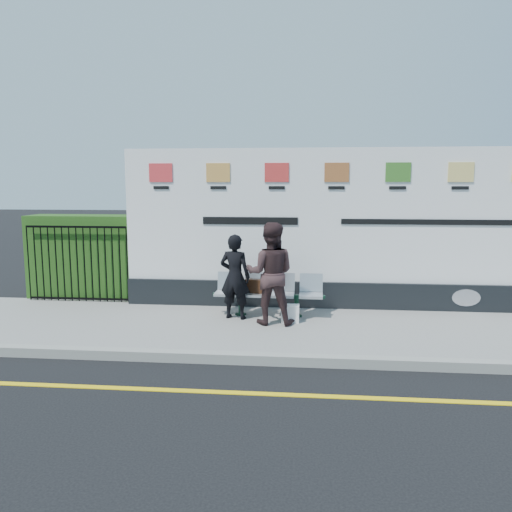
% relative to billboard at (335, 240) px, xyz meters
% --- Properties ---
extents(ground, '(80.00, 80.00, 0.00)m').
position_rel_billboard_xyz_m(ground, '(-0.50, -3.85, -1.42)').
color(ground, black).
extents(pavement, '(14.00, 3.00, 0.12)m').
position_rel_billboard_xyz_m(pavement, '(-0.50, -1.35, -1.36)').
color(pavement, gray).
rests_on(pavement, ground).
extents(kerb, '(14.00, 0.18, 0.14)m').
position_rel_billboard_xyz_m(kerb, '(-0.50, -2.85, -1.35)').
color(kerb, gray).
rests_on(kerb, ground).
extents(yellow_line, '(14.00, 0.10, 0.01)m').
position_rel_billboard_xyz_m(yellow_line, '(-0.50, -3.85, -1.42)').
color(yellow_line, yellow).
rests_on(yellow_line, ground).
extents(billboard, '(8.00, 0.30, 3.00)m').
position_rel_billboard_xyz_m(billboard, '(0.00, 0.00, 0.00)').
color(billboard, black).
rests_on(billboard, pavement).
extents(hedge, '(2.35, 0.70, 1.70)m').
position_rel_billboard_xyz_m(hedge, '(-5.08, 0.45, -0.45)').
color(hedge, '#275218').
rests_on(hedge, pavement).
extents(railing, '(2.05, 0.06, 1.54)m').
position_rel_billboard_xyz_m(railing, '(-5.08, -0.00, -0.53)').
color(railing, black).
rests_on(railing, pavement).
extents(bench, '(1.93, 0.56, 0.41)m').
position_rel_billboard_xyz_m(bench, '(-1.20, -0.74, -1.09)').
color(bench, '#B4B8BD').
rests_on(bench, pavement).
extents(woman_left, '(0.60, 0.46, 1.49)m').
position_rel_billboard_xyz_m(woman_left, '(-1.77, -0.98, -0.56)').
color(woman_left, black).
rests_on(woman_left, pavement).
extents(woman_right, '(0.85, 0.67, 1.72)m').
position_rel_billboard_xyz_m(woman_right, '(-1.13, -1.23, -0.44)').
color(woman_right, '#372425').
rests_on(woman_right, pavement).
extents(handbag_brown, '(0.33, 0.19, 0.24)m').
position_rel_billboard_xyz_m(handbag_brown, '(-1.45, -0.74, -0.77)').
color(handbag_brown, '#331B0E').
rests_on(handbag_brown, bench).
extents(carrier_bag_white, '(0.30, 0.18, 0.30)m').
position_rel_billboard_xyz_m(carrier_bag_white, '(-0.80, -1.13, -1.15)').
color(carrier_bag_white, white).
rests_on(carrier_bag_white, pavement).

